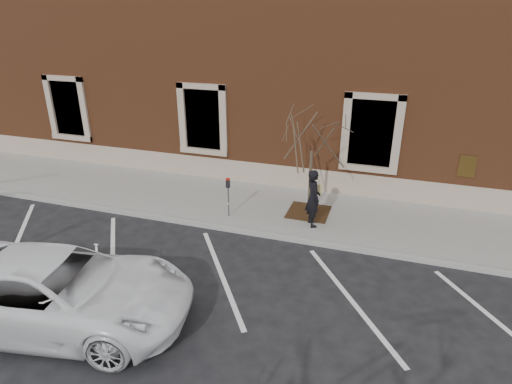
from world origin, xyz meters
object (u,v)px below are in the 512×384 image
(man, at_px, (313,198))
(sapling, at_px, (313,133))
(parking_meter, at_px, (228,190))
(white_truck, at_px, (57,290))

(man, xyz_separation_m, sapling, (-0.26, 0.80, 1.73))
(man, distance_m, parking_meter, 2.60)
(sapling, bearing_deg, white_truck, -121.29)
(man, relative_size, white_truck, 0.31)
(sapling, relative_size, white_truck, 0.67)
(parking_meter, relative_size, sapling, 0.34)
(man, xyz_separation_m, white_truck, (-4.22, -5.71, -0.25))
(parking_meter, height_order, white_truck, white_truck)
(parking_meter, xyz_separation_m, sapling, (2.33, 1.00, 1.73))
(man, bearing_deg, sapling, -11.32)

